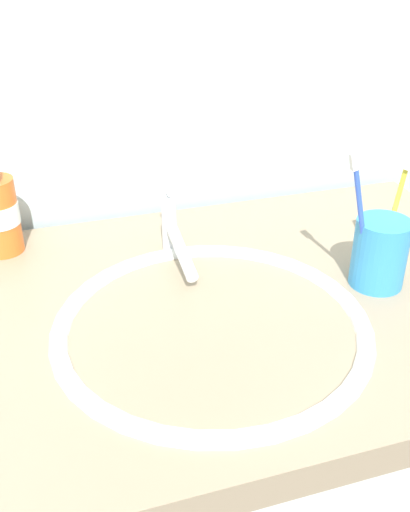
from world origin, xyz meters
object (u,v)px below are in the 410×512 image
at_px(toothbrush_cup, 380,253).
at_px(toothbrush_blue, 361,214).
at_px(toothbrush_yellow, 397,206).
at_px(faucet, 174,233).

height_order(toothbrush_cup, toothbrush_blue, toothbrush_blue).
xyz_separation_m(toothbrush_cup, toothbrush_blue, (-0.04, -0.00, 0.07)).
bearing_deg(toothbrush_yellow, toothbrush_cup, -142.69).
bearing_deg(toothbrush_cup, toothbrush_yellow, 37.31).
distance_m(faucet, toothbrush_cup, 0.31).
xyz_separation_m(faucet, toothbrush_blue, (0.22, -0.16, 0.08)).
relative_size(faucet, toothbrush_cup, 1.69).
relative_size(faucet, toothbrush_yellow, 0.94).
height_order(toothbrush_cup, toothbrush_yellow, toothbrush_yellow).
distance_m(toothbrush_cup, toothbrush_yellow, 0.07).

